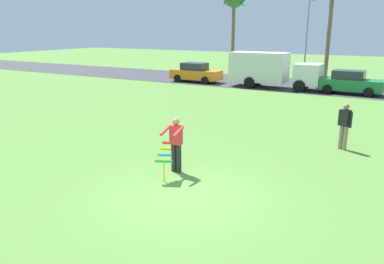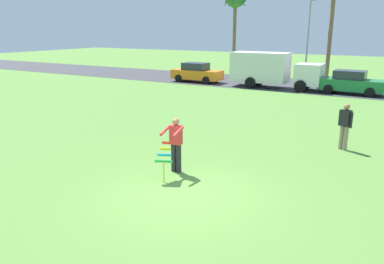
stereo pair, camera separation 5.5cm
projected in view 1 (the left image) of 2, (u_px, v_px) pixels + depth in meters
ground_plane at (183, 195)px, 10.21m from camera, size 120.00×120.00×0.00m
road_strip at (331, 87)px, 28.75m from camera, size 120.00×8.00×0.01m
person_kite_flyer at (176, 143)px, 11.61m from camera, size 0.56×0.67×1.73m
kite_held at (165, 156)px, 11.03m from camera, size 0.60×0.72×1.11m
parked_car_orange at (196, 73)px, 31.47m from camera, size 4.22×1.86×1.60m
parked_truck_white_box at (269, 69)px, 28.31m from camera, size 6.71×2.14×2.62m
parked_car_green at (350, 83)px, 25.78m from camera, size 4.25×1.94×1.60m
palm_tree_left_near at (234, 1)px, 38.35m from camera, size 2.58×2.71×8.47m
streetlight_pole at (307, 33)px, 33.58m from camera, size 0.24×1.65×7.00m
person_walker_near at (344, 125)px, 13.83m from camera, size 0.52×0.36×1.73m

